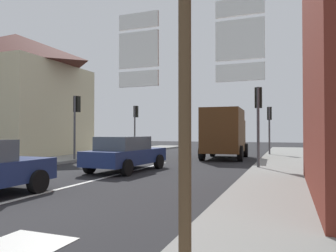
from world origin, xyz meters
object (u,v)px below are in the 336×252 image
at_px(delivery_truck, 225,132).
at_px(traffic_light_near_left, 76,113).
at_px(traffic_light_near_right, 258,109).
at_px(traffic_light_far_left, 136,118).
at_px(sedan_far, 126,153).
at_px(route_sign_post, 185,109).
at_px(traffic_light_far_right, 269,120).

height_order(delivery_truck, traffic_light_near_left, traffic_light_near_left).
bearing_deg(traffic_light_near_right, traffic_light_far_left, 141.06).
bearing_deg(delivery_truck, sedan_far, -110.02).
bearing_deg(delivery_truck, traffic_light_near_right, -64.69).
bearing_deg(sedan_far, traffic_light_far_left, 114.37).
xyz_separation_m(delivery_truck, traffic_light_near_right, (2.48, -5.24, 1.03)).
bearing_deg(traffic_light_far_left, route_sign_post, -62.13).
bearing_deg(traffic_light_far_left, sedan_far, -65.63).
relative_size(route_sign_post, traffic_light_far_right, 0.94).
bearing_deg(route_sign_post, traffic_light_near_right, 90.94).
height_order(delivery_truck, route_sign_post, route_sign_post).
bearing_deg(traffic_light_near_right, delivery_truck, 115.31).
distance_m(delivery_truck, traffic_light_near_left, 8.94).
height_order(route_sign_post, traffic_light_far_left, traffic_light_far_left).
bearing_deg(traffic_light_far_right, delivery_truck, -125.49).
distance_m(traffic_light_near_right, traffic_light_far_left, 12.89).
xyz_separation_m(sedan_far, delivery_truck, (2.79, 7.65, 0.89)).
height_order(sedan_far, route_sign_post, route_sign_post).
xyz_separation_m(sedan_far, route_sign_post, (5.45, -8.80, 1.15)).
xyz_separation_m(delivery_truck, traffic_light_near_left, (-7.55, -4.65, 1.09)).
height_order(route_sign_post, traffic_light_near_right, traffic_light_near_right).
bearing_deg(route_sign_post, traffic_light_near_left, 130.88).
bearing_deg(sedan_far, traffic_light_near_right, 24.64).
height_order(traffic_light_near_left, traffic_light_near_right, traffic_light_near_left).
relative_size(delivery_truck, traffic_light_near_left, 1.37).
height_order(route_sign_post, traffic_light_near_left, traffic_light_near_left).
distance_m(delivery_truck, traffic_light_far_right, 4.35).
height_order(route_sign_post, traffic_light_far_right, traffic_light_far_right).
height_order(traffic_light_near_right, traffic_light_far_right, traffic_light_near_right).
distance_m(route_sign_post, traffic_light_far_right, 19.93).
xyz_separation_m(route_sign_post, traffic_light_near_right, (-0.18, 11.21, 0.77)).
relative_size(sedan_far, delivery_truck, 0.85).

